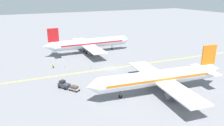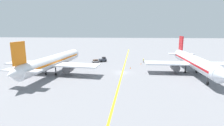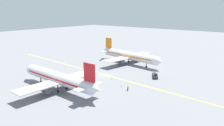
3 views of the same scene
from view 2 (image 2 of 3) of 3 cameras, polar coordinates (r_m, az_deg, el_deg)
The scene contains 10 objects.
ground_plane at distance 53.94m, azimuth 3.42°, elevation -3.13°, with size 400.00×400.00×0.00m, color slate.
apron_yellow_centreline at distance 53.94m, azimuth 3.42°, elevation -3.13°, with size 0.40×120.00×0.01m, color yellow.
airplane_at_gate at distance 56.64m, azimuth 25.08°, elevation 0.35°, with size 28.06×35.43×10.60m.
airplane_adjacent_stand at distance 54.41m, azimuth -18.74°, elevation 0.41°, with size 28.42×35.54×10.60m.
baggage_tug_dark at distance 71.06m, azimuth -3.00°, elevation 1.12°, with size 3.32×2.95×2.11m.
baggage_cart_trailing at distance 69.65m, azimuth -5.41°, elevation 0.76°, with size 2.93×2.64×1.24m.
ground_crew_worker at distance 70.30m, azimuth 10.20°, elevation 0.86°, with size 0.25×0.58×1.68m.
traffic_cone_near_nose at distance 59.48m, azimuth 6.02°, elevation -1.54°, with size 0.32×0.32×0.55m, color orange.
traffic_cone_mid_apron at distance 67.06m, azimuth 9.44°, elevation -0.17°, with size 0.32×0.32×0.55m, color orange.
traffic_cone_far_edge at distance 66.23m, azimuth 25.00°, elevation -1.23°, with size 0.32×0.32×0.55m, color orange.
Camera 2 is at (-0.92, 52.24, 13.39)m, focal length 28.00 mm.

